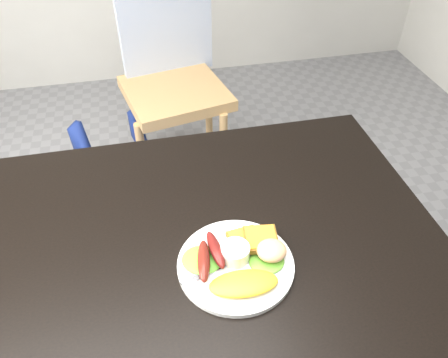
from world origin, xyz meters
The scene contains 14 objects.
dining_table centered at (0.00, 0.00, 0.73)m, with size 1.20×0.80×0.04m, color black.
dining_chair centered at (0.10, 1.17, 0.45)m, with size 0.45×0.45×0.05m, color tan.
person centered at (-0.03, 0.50, 0.82)m, with size 0.59×0.39×1.64m, color navy.
plate centered at (0.09, -0.11, 0.76)m, with size 0.26×0.26×0.01m, color white.
lettuce_left centered at (0.02, -0.09, 0.77)m, with size 0.09×0.08×0.01m, color #4B941F.
lettuce_right centered at (0.16, -0.12, 0.77)m, with size 0.08×0.07×0.01m, color #32891F.
omelette centered at (0.10, -0.17, 0.77)m, with size 0.15×0.07×0.02m, color yellow.
sausage_a centered at (0.03, -0.10, 0.78)m, with size 0.03×0.11×0.03m, color maroon.
sausage_b centered at (0.06, -0.08, 0.78)m, with size 0.03×0.11×0.03m, color maroon.
ramekin centered at (0.10, -0.09, 0.78)m, with size 0.06×0.06×0.04m, color white.
toast_a centered at (0.13, -0.06, 0.77)m, with size 0.07×0.07×0.01m, color olive.
toast_b centered at (0.16, -0.07, 0.78)m, with size 0.07×0.07×0.01m, color brown.
potato_salad centered at (0.17, -0.11, 0.79)m, with size 0.07×0.06×0.04m, color beige.
fork centered at (0.05, -0.12, 0.76)m, with size 0.17×0.01×0.00m, color #ADAFB7.
Camera 1 is at (-0.05, -0.68, 1.53)m, focal length 35.00 mm.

